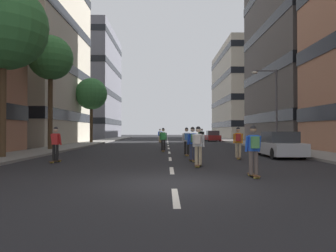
{
  "coord_description": "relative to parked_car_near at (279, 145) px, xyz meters",
  "views": [
    {
      "loc": [
        -0.23,
        -9.55,
        1.61
      ],
      "look_at": [
        0.0,
        27.48,
        2.09
      ],
      "focal_mm": 33.67,
      "sensor_mm": 36.0,
      "label": 1
    }
  ],
  "objects": [
    {
      "name": "ground_plane",
      "position": [
        -6.5,
        15.03,
        -0.7
      ],
      "size": [
        144.99,
        144.99,
        0.0
      ],
      "primitive_type": "plane",
      "color": "black"
    },
    {
      "name": "sidewalk_left",
      "position": [
        -15.77,
        18.05,
        -0.63
      ],
      "size": [
        3.13,
        66.45,
        0.14
      ],
      "primitive_type": "cube",
      "color": "gray",
      "rests_on": "ground_plane"
    },
    {
      "name": "sidewalk_right",
      "position": [
        2.76,
        18.05,
        -0.63
      ],
      "size": [
        3.13,
        66.45,
        0.14
      ],
      "primitive_type": "cube",
      "color": "gray",
      "rests_on": "ground_plane"
    },
    {
      "name": "lane_markings",
      "position": [
        -6.5,
        16.37,
        -0.7
      ],
      "size": [
        0.16,
        57.2,
        0.01
      ],
      "color": "silver",
      "rests_on": "ground_plane"
    },
    {
      "name": "building_left_mid",
      "position": [
        -24.6,
        17.05,
        9.95
      ],
      "size": [
        14.66,
        16.58,
        21.11
      ],
      "color": "#BCB29E",
      "rests_on": "ground_plane"
    },
    {
      "name": "building_left_far",
      "position": [
        -24.6,
        45.83,
        10.24
      ],
      "size": [
        14.66,
        19.91,
        21.7
      ],
      "color": "slate",
      "rests_on": "ground_plane"
    },
    {
      "name": "building_right_mid",
      "position": [
        11.6,
        17.05,
        14.48
      ],
      "size": [
        14.66,
        17.16,
        30.17
      ],
      "color": "#4C4744",
      "rests_on": "ground_plane"
    },
    {
      "name": "building_right_far",
      "position": [
        11.6,
        45.83,
        8.5
      ],
      "size": [
        14.66,
        22.84,
        18.21
      ],
      "color": "#BCB29E",
      "rests_on": "ground_plane"
    },
    {
      "name": "parked_car_near",
      "position": [
        0.0,
        0.0,
        0.0
      ],
      "size": [
        1.82,
        4.4,
        1.52
      ],
      "color": "#B2B7BF",
      "rests_on": "ground_plane"
    },
    {
      "name": "parked_car_mid",
      "position": [
        0.0,
        26.76,
        0.0
      ],
      "size": [
        1.82,
        4.4,
        1.52
      ],
      "color": "maroon",
      "rests_on": "ground_plane"
    },
    {
      "name": "street_tree_near",
      "position": [
        -15.77,
        19.34,
        5.25
      ],
      "size": [
        3.79,
        3.79,
        7.75
      ],
      "color": "#4C3823",
      "rests_on": "sidewalk_left"
    },
    {
      "name": "street_tree_mid",
      "position": [
        -15.77,
        5.89,
        6.5
      ],
      "size": [
        3.45,
        3.45,
        8.87
      ],
      "color": "#4C3823",
      "rests_on": "sidewalk_left"
    },
    {
      "name": "street_tree_far",
      "position": [
        -15.77,
        -1.26,
        6.67
      ],
      "size": [
        4.84,
        4.84,
        9.68
      ],
      "color": "#4C3823",
      "rests_on": "sidewalk_left"
    },
    {
      "name": "streetlamp_right",
      "position": [
        2.08,
        7.36,
        3.44
      ],
      "size": [
        2.13,
        0.3,
        6.5
      ],
      "color": "#3F3F44",
      "rests_on": "sidewalk_right"
    },
    {
      "name": "skater_0",
      "position": [
        -6.94,
        4.95,
        0.29
      ],
      "size": [
        0.54,
        0.91,
        1.78
      ],
      "color": "brown",
      "rests_on": "ground_plane"
    },
    {
      "name": "skater_1",
      "position": [
        -12.22,
        -3.03,
        0.29
      ],
      "size": [
        0.56,
        0.92,
        1.78
      ],
      "color": "brown",
      "rests_on": "ground_plane"
    },
    {
      "name": "skater_2",
      "position": [
        -3.73,
        -7.94,
        0.32
      ],
      "size": [
        0.54,
        0.91,
        1.78
      ],
      "color": "brown",
      "rests_on": "ground_plane"
    },
    {
      "name": "skater_3",
      "position": [
        -7.51,
        22.43,
        0.32
      ],
      "size": [
        0.57,
        0.92,
        1.78
      ],
      "color": "brown",
      "rests_on": "ground_plane"
    },
    {
      "name": "skater_4",
      "position": [
        -5.32,
        -4.87,
        0.32
      ],
      "size": [
        0.57,
        0.92,
        1.78
      ],
      "color": "brown",
      "rests_on": "ground_plane"
    },
    {
      "name": "skater_5",
      "position": [
        -5.44,
        1.01,
        0.32
      ],
      "size": [
        0.54,
        0.91,
        1.78
      ],
      "color": "brown",
      "rests_on": "ground_plane"
    },
    {
      "name": "skater_6",
      "position": [
        -2.17,
        23.27,
        0.32
      ],
      "size": [
        0.55,
        0.92,
        1.78
      ],
      "color": "brown",
      "rests_on": "ground_plane"
    },
    {
      "name": "skater_7",
      "position": [
        -5.35,
        -2.54,
        0.32
      ],
      "size": [
        0.56,
        0.92,
        1.78
      ],
      "color": "brown",
      "rests_on": "ground_plane"
    },
    {
      "name": "skater_8",
      "position": [
        -2.58,
        17.66,
        0.29
      ],
      "size": [
        0.54,
        0.91,
        1.78
      ],
      "color": "brown",
      "rests_on": "ground_plane"
    },
    {
      "name": "skater_9",
      "position": [
        -2.7,
        -1.16,
        0.32
      ],
      "size": [
        0.56,
        0.92,
        1.78
      ],
      "color": "brown",
      "rests_on": "ground_plane"
    }
  ]
}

